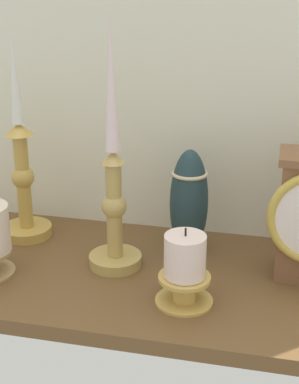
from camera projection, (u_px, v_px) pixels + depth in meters
ground_plane at (154, 279)px, 97.96cm from camera, size 100.00×36.00×2.40cm
back_wall at (178, 52)px, 102.28cm from camera, size 120.00×2.00×65.00cm
candlestick_tall_left at (23, 177)px, 106.44cm from camera, size 8.99×8.99×36.24cm
candlestick_tall_center at (114, 195)px, 95.39cm from camera, size 8.71×8.71×40.12cm
pillar_candle_front at (185, 269)px, 87.43cm from camera, size 8.61×8.61×12.02cm
tall_ceramic_vase at (189, 202)px, 100.83cm from camera, size 6.42×6.42×18.53cm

